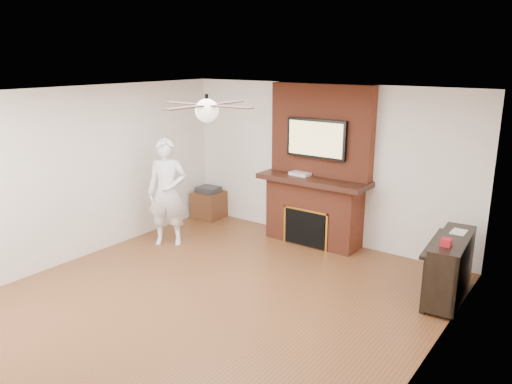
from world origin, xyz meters
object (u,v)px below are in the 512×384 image
Objects in this scene: fireplace at (316,181)px; side_table at (209,203)px; piano at (450,266)px; person at (167,192)px.

fireplace is 4.30× the size of side_table.
fireplace is 2.02× the size of piano.
person is 4.22m from piano.
side_table is at bearing -178.25° from fireplace.
fireplace is 2.34m from person.
side_table is (-0.37, 1.38, -0.58)m from person.
piano is (2.31, -0.77, -0.57)m from fireplace.
person is at bearing -79.13° from side_table.
person is at bearing -175.46° from piano.
person is 1.37× the size of piano.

